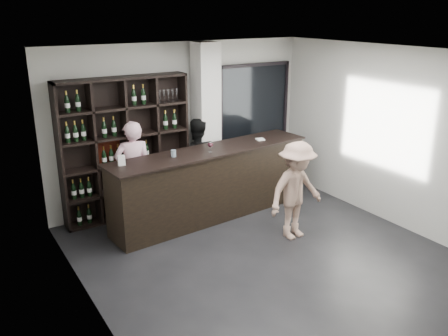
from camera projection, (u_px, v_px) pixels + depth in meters
floor at (271, 260)px, 6.82m from camera, size 5.00×5.50×0.01m
wine_shelf at (126, 149)px, 7.94m from camera, size 2.20×0.35×2.40m
structural_column at (206, 125)px, 8.53m from camera, size 0.40×0.40×2.90m
glass_panel at (254, 117)px, 9.32m from camera, size 1.60×0.08×2.10m
tasting_counter at (212, 183)px, 8.06m from camera, size 3.67×0.75×1.21m
taster_pink at (134, 171)px, 7.94m from camera, size 0.69×0.53×1.71m
taster_black at (197, 162)px, 8.55m from camera, size 0.91×0.79×1.61m
customer at (296, 191)px, 7.27m from camera, size 1.05×0.66×1.56m
wine_glass at (210, 146)px, 7.67m from camera, size 0.10×0.10×0.21m
spit_cup at (173, 153)px, 7.46m from camera, size 0.11×0.11×0.11m
napkin_stack at (260, 139)px, 8.43m from camera, size 0.16×0.16×0.02m
card_stand at (121, 160)px, 7.04m from camera, size 0.11×0.06×0.16m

